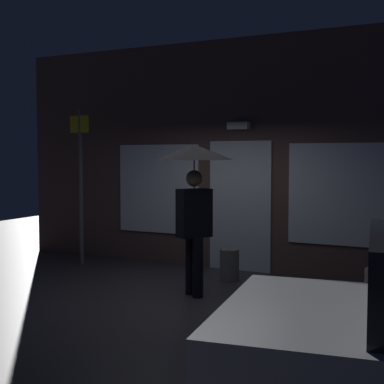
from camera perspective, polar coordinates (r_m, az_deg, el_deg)
name	(u,v)px	position (r m, az deg, el deg)	size (l,w,h in m)	color
ground_plane	(180,300)	(7.64, -1.20, -11.06)	(18.00, 18.00, 0.00)	#38353A
building_facade	(244,156)	(9.52, 5.36, 3.71)	(8.90, 0.48, 3.93)	brown
person_with_umbrella	(194,177)	(7.61, 0.22, 1.52)	(1.08, 1.08, 2.11)	black
street_sign_post	(81,178)	(10.05, -11.40, 1.40)	(0.40, 0.07, 2.76)	#595B60
sidewalk_bollard	(229,265)	(8.71, 3.87, -7.52)	(0.30, 0.30, 0.50)	slate
sidewalk_bollard_2	(374,287)	(7.72, 18.28, -9.25)	(0.25, 0.25, 0.48)	#B2A899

